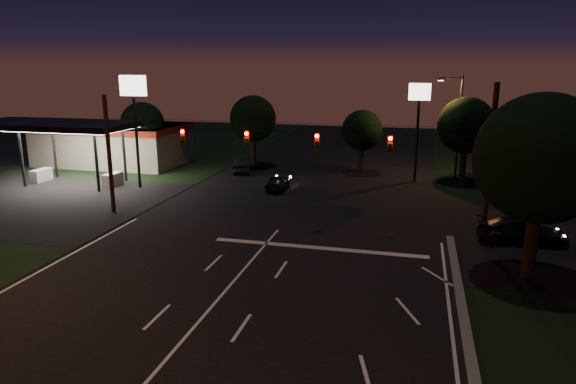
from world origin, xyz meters
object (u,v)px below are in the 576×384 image
(car_cross, at_px, (523,231))
(utility_pole_right, at_px, (482,241))
(car_oncoming_b, at_px, (241,164))
(car_oncoming_a, at_px, (278,183))
(tree_right_near, at_px, (541,160))

(car_cross, bearing_deg, utility_pole_right, 89.82)
(utility_pole_right, xyz_separation_m, car_oncoming_b, (-20.02, 15.27, 0.72))
(car_oncoming_a, relative_size, car_cross, 0.73)
(car_oncoming_b, xyz_separation_m, car_cross, (22.15, -15.13, -0.01))
(car_oncoming_a, bearing_deg, car_cross, 151.11)
(tree_right_near, relative_size, car_oncoming_b, 2.00)
(car_oncoming_b, bearing_deg, car_cross, 126.16)
(car_oncoming_a, distance_m, car_oncoming_b, 8.16)
(tree_right_near, bearing_deg, car_cross, 83.12)
(tree_right_near, distance_m, car_oncoming_a, 21.98)
(tree_right_near, xyz_separation_m, car_oncoming_a, (-16.27, 13.88, -5.07))
(car_oncoming_a, distance_m, car_cross, 19.08)
(utility_pole_right, bearing_deg, car_oncoming_a, 148.46)
(car_oncoming_b, height_order, car_cross, car_oncoming_b)
(tree_right_near, relative_size, car_oncoming_a, 2.44)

